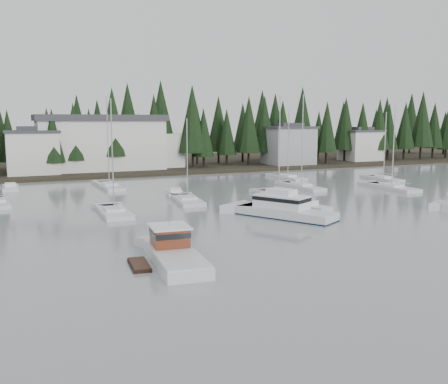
# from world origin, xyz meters

# --- Properties ---
(far_shore_land) EXTENTS (240.00, 54.00, 1.00)m
(far_shore_land) POSITION_xyz_m (0.00, 97.00, 0.00)
(far_shore_land) COLOR black
(far_shore_land) RESTS_ON ground
(conifer_treeline) EXTENTS (200.00, 22.00, 20.00)m
(conifer_treeline) POSITION_xyz_m (0.00, 86.00, 0.00)
(conifer_treeline) COLOR black
(conifer_treeline) RESTS_ON ground
(house_west) EXTENTS (9.54, 7.42, 8.75)m
(house_west) POSITION_xyz_m (-18.00, 79.00, 4.65)
(house_west) COLOR silver
(house_west) RESTS_ON ground
(house_east_a) EXTENTS (10.60, 8.48, 9.25)m
(house_east_a) POSITION_xyz_m (36.00, 78.00, 4.90)
(house_east_a) COLOR #999EA0
(house_east_a) RESTS_ON ground
(house_east_b) EXTENTS (9.54, 7.42, 8.25)m
(house_east_b) POSITION_xyz_m (58.00, 80.00, 4.40)
(house_east_b) COLOR silver
(house_east_b) RESTS_ON ground
(harbor_inn) EXTENTS (29.50, 11.50, 10.90)m
(harbor_inn) POSITION_xyz_m (-2.96, 82.34, 5.78)
(harbor_inn) COLOR silver
(harbor_inn) RESTS_ON ground
(lobster_boat_brown) EXTENTS (5.43, 9.68, 4.65)m
(lobster_boat_brown) POSITION_xyz_m (-12.30, 15.00, 0.53)
(lobster_boat_brown) COLOR silver
(lobster_boat_brown) RESTS_ON ground
(cabin_cruiser_center) EXTENTS (8.18, 11.16, 4.67)m
(cabin_cruiser_center) POSITION_xyz_m (3.91, 26.27, 0.70)
(cabin_cruiser_center) COLOR silver
(cabin_cruiser_center) RESTS_ON ground
(sailboat_0) EXTENTS (2.89, 10.77, 14.51)m
(sailboat_0) POSITION_xyz_m (-8.31, 58.04, 0.07)
(sailboat_0) COLOR silver
(sailboat_0) RESTS_ON ground
(sailboat_1) EXTENTS (3.27, 8.54, 13.15)m
(sailboat_1) POSITION_xyz_m (-12.29, 35.46, 0.07)
(sailboat_1) COLOR silver
(sailboat_1) RESTS_ON ground
(sailboat_3) EXTENTS (3.43, 9.25, 14.10)m
(sailboat_3) POSITION_xyz_m (10.64, 38.90, 0.08)
(sailboat_3) COLOR silver
(sailboat_3) RESTS_ON ground
(sailboat_4) EXTENTS (3.53, 8.85, 12.26)m
(sailboat_4) POSITION_xyz_m (37.04, 48.25, 0.07)
(sailboat_4) COLOR silver
(sailboat_4) RESTS_ON ground
(sailboat_6) EXTENTS (2.50, 9.92, 14.74)m
(sailboat_6) POSITION_xyz_m (18.44, 45.40, 0.09)
(sailboat_6) COLOR silver
(sailboat_6) RESTS_ON ground
(sailboat_7) EXTENTS (4.02, 8.82, 11.05)m
(sailboat_7) POSITION_xyz_m (-2.03, 40.00, 0.06)
(sailboat_7) COLOR silver
(sailboat_7) RESTS_ON ground
(sailboat_8) EXTENTS (3.45, 10.24, 13.04)m
(sailboat_8) POSITION_xyz_m (30.39, 39.01, 0.06)
(sailboat_8) COLOR silver
(sailboat_8) RESTS_ON ground
(sailboat_9) EXTENTS (2.68, 9.07, 12.58)m
(sailboat_9) POSITION_xyz_m (22.96, 56.80, 0.07)
(sailboat_9) COLOR silver
(sailboat_9) RESTS_ON ground
(runabout_1) EXTENTS (3.63, 5.78, 1.42)m
(runabout_1) POSITION_xyz_m (9.20, 29.55, 0.13)
(runabout_1) COLOR silver
(runabout_1) RESTS_ON ground
(runabout_3) EXTENTS (2.26, 5.79, 1.42)m
(runabout_3) POSITION_xyz_m (-22.32, 61.70, 0.13)
(runabout_3) COLOR silver
(runabout_3) RESTS_ON ground
(runabout_4) EXTENTS (3.64, 6.52, 1.42)m
(runabout_4) POSITION_xyz_m (-1.59, 46.11, 0.13)
(runabout_4) COLOR silver
(runabout_4) RESTS_ON ground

